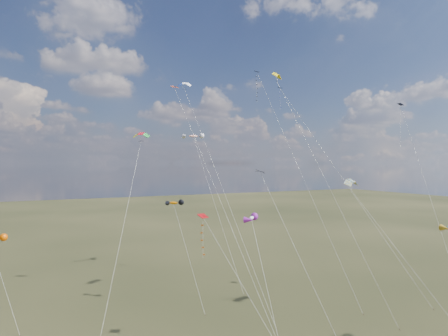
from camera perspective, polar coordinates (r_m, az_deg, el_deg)
name	(u,v)px	position (r m, az deg, el deg)	size (l,w,h in m)	color
diamond_black_high	(262,97)	(77.11, 5.44, 10.06)	(1.76, 29.23, 37.66)	black
diamond_navy_tall	(291,113)	(72.47, 9.55, 7.80)	(7.96, 26.06, 33.58)	#071546
diamond_black_mid	(280,213)	(42.63, 7.96, -6.45)	(3.43, 12.85, 18.94)	black
diamond_red_low	(207,242)	(41.26, -2.51, -10.47)	(6.68, 7.88, 14.48)	#9F080B
diamond_navy_right	(403,133)	(67.09, 24.22, 4.57)	(8.43, 17.18, 29.00)	#0E144C
diamond_orange_center	(201,152)	(49.36, -3.35, 2.33)	(5.78, 18.78, 30.05)	#DB4310
parafoil_yellow	(277,75)	(63.81, 7.65, 13.06)	(6.03, 20.40, 34.19)	#D6B90A
parafoil_blue_white	(185,85)	(66.73, -5.57, 11.71)	(4.41, 23.12, 33.30)	blue
parafoil_striped	(352,181)	(58.13, 17.76, -1.75)	(5.22, 15.32, 17.99)	#D99908
parafoil_tricolor	(141,135)	(52.24, -11.80, 4.66)	(9.07, 13.41, 24.00)	#EEF509
novelty_orange_black	(174,203)	(58.24, -7.18, -5.03)	(2.89, 8.95, 14.44)	orange
novelty_white_purple	(252,219)	(40.81, 4.00, -7.24)	(3.74, 12.47, 14.53)	white
novelty_redwhite_stripe	(194,136)	(77.81, -4.37, 4.51)	(4.05, 21.12, 25.53)	red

